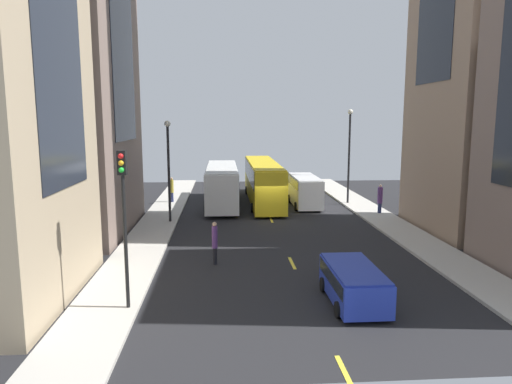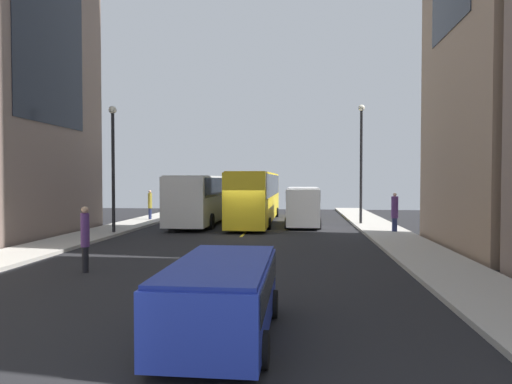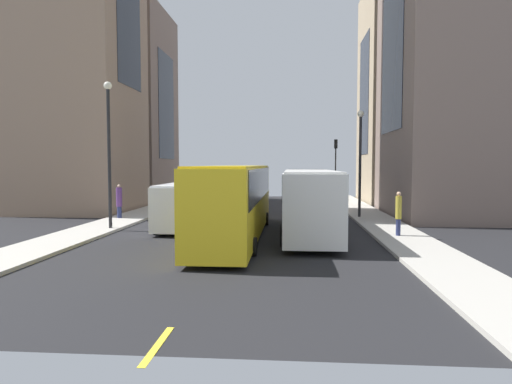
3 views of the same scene
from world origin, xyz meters
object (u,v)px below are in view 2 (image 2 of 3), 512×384
(car_blue_0, at_px, (222,292))
(pedestrian_crossing_near, at_px, (150,204))
(delivery_van_white, at_px, (303,203))
(streetcar_yellow, at_px, (257,193))
(city_bus_white, at_px, (204,195))
(pedestrian_crossing_mid, at_px, (395,211))
(pedestrian_waiting_curb, at_px, (85,237))

(car_blue_0, bearing_deg, pedestrian_crossing_near, 112.62)
(delivery_van_white, bearing_deg, streetcar_yellow, 144.38)
(delivery_van_white, bearing_deg, pedestrian_crossing_near, 168.97)
(streetcar_yellow, height_order, car_blue_0, streetcar_yellow)
(streetcar_yellow, bearing_deg, city_bus_white, -161.51)
(city_bus_white, height_order, streetcar_yellow, streetcar_yellow)
(city_bus_white, xyz_separation_m, pedestrian_crossing_mid, (12.17, -4.97, -0.70))
(pedestrian_waiting_curb, xyz_separation_m, pedestrian_crossing_mid, (12.50, 11.67, 0.10))
(delivery_van_white, bearing_deg, car_blue_0, -94.63)
(pedestrian_waiting_curb, relative_size, pedestrian_crossing_mid, 1.00)
(delivery_van_white, distance_m, pedestrian_crossing_near, 11.55)
(city_bus_white, height_order, pedestrian_waiting_curb, city_bus_white)
(city_bus_white, relative_size, pedestrian_crossing_mid, 5.49)
(city_bus_white, distance_m, pedestrian_waiting_curb, 16.66)
(pedestrian_waiting_curb, bearing_deg, car_blue_0, 159.12)
(delivery_van_white, height_order, pedestrian_crossing_near, delivery_van_white)
(pedestrian_crossing_mid, bearing_deg, delivery_van_white, 82.36)
(streetcar_yellow, xyz_separation_m, delivery_van_white, (3.34, -2.39, -0.61))
(delivery_van_white, relative_size, pedestrian_crossing_mid, 2.76)
(streetcar_yellow, xyz_separation_m, pedestrian_crossing_mid, (8.54, -6.19, -0.82))
(pedestrian_waiting_curb, bearing_deg, streetcar_yellow, -79.19)
(delivery_van_white, bearing_deg, pedestrian_crossing_mid, -36.13)
(pedestrian_waiting_curb, relative_size, pedestrian_crossing_near, 1.02)
(car_blue_0, bearing_deg, pedestrian_waiting_curb, 135.78)
(delivery_van_white, height_order, pedestrian_crossing_mid, delivery_van_white)
(pedestrian_waiting_curb, bearing_deg, pedestrian_crossing_mid, -113.65)
(pedestrian_crossing_mid, bearing_deg, pedestrian_waiting_curb, 161.51)
(city_bus_white, xyz_separation_m, pedestrian_waiting_curb, (-0.33, -16.64, -0.80))
(streetcar_yellow, bearing_deg, pedestrian_crossing_near, -178.69)
(car_blue_0, xyz_separation_m, pedestrian_crossing_mid, (6.89, 17.13, 0.42))
(city_bus_white, xyz_separation_m, delivery_van_white, (6.97, -1.18, -0.49))
(car_blue_0, height_order, pedestrian_crossing_mid, pedestrian_crossing_mid)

